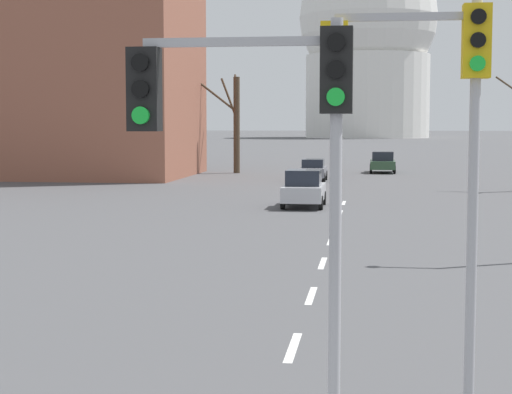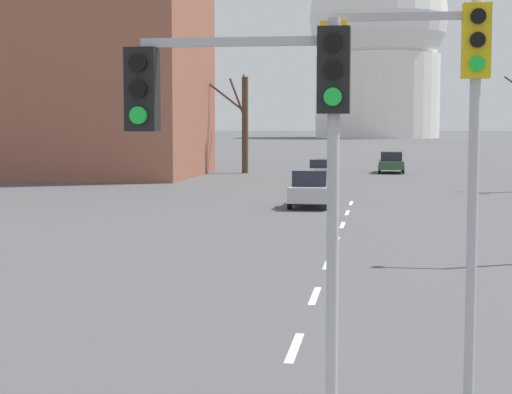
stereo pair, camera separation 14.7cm
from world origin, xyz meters
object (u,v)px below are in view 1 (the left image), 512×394
Objects in this scene: sedan_near_left at (383,162)px; sedan_near_right at (304,189)px; traffic_signal_centre_tall at (268,127)px; sedan_mid_centre at (313,170)px; traffic_signal_near_right at (427,100)px.

sedan_near_left is 28.11m from sedan_near_right.
traffic_signal_centre_tall is 47.39m from sedan_mid_centre.
sedan_mid_centre is (-2.68, 47.21, -3.10)m from traffic_signal_centre_tall.
traffic_signal_near_right is 28.14m from sedan_near_right.
sedan_near_left is at bearing 65.32° from sedan_mid_centre.
sedan_near_right is 17.64m from sedan_mid_centre.
traffic_signal_near_right is at bearing -84.25° from sedan_mid_centre.
sedan_mid_centre is at bearing -114.68° from sedan_near_left.
traffic_signal_near_right reaches higher than traffic_signal_centre_tall.
sedan_near_right is at bearing -98.04° from sedan_near_left.
traffic_signal_near_right reaches higher than sedan_near_left.
sedan_mid_centre is at bearing 92.47° from sedan_near_right.
sedan_near_left is 11.24m from sedan_mid_centre.
traffic_signal_centre_tall is 1.27× the size of sedan_mid_centre.
traffic_signal_near_right is 55.62m from sedan_near_left.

